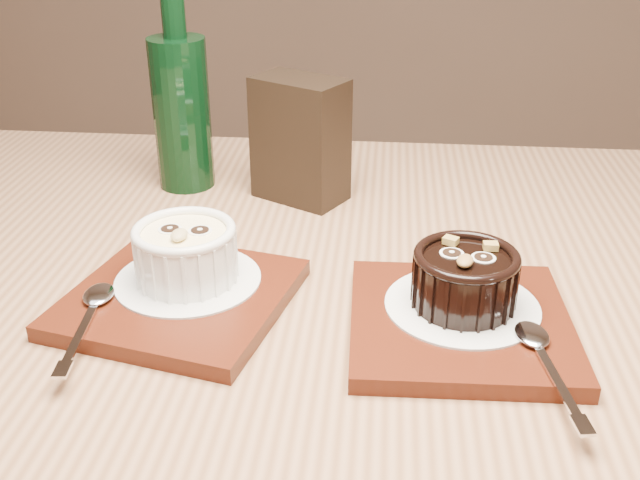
{
  "coord_description": "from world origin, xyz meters",
  "views": [
    {
      "loc": [
        0.31,
        -0.3,
        1.1
      ],
      "look_at": [
        0.2,
        0.25,
        0.81
      ],
      "focal_mm": 42.0,
      "sensor_mm": 36.0,
      "label": 1
    }
  ],
  "objects_px": {
    "table": "(310,364)",
    "ramekin_dark": "(465,277)",
    "tray_right": "(460,324)",
    "tray_left": "(179,298)",
    "ramekin_white": "(185,251)",
    "condiment_stand": "(300,140)",
    "green_bottle": "(181,107)"
  },
  "relations": [
    {
      "from": "table",
      "to": "ramekin_white",
      "type": "relative_size",
      "value": 14.02
    },
    {
      "from": "tray_left",
      "to": "condiment_stand",
      "type": "distance_m",
      "value": 0.27
    },
    {
      "from": "table",
      "to": "ramekin_dark",
      "type": "relative_size",
      "value": 14.57
    },
    {
      "from": "tray_right",
      "to": "green_bottle",
      "type": "relative_size",
      "value": 0.73
    },
    {
      "from": "ramekin_dark",
      "to": "tray_left",
      "type": "bearing_deg",
      "value": -168.28
    },
    {
      "from": "ramekin_white",
      "to": "ramekin_dark",
      "type": "xyz_separation_m",
      "value": [
        0.24,
        0.0,
        -0.0
      ]
    },
    {
      "from": "ramekin_white",
      "to": "ramekin_dark",
      "type": "bearing_deg",
      "value": -3.97
    },
    {
      "from": "tray_right",
      "to": "green_bottle",
      "type": "xyz_separation_m",
      "value": [
        -0.33,
        0.26,
        0.09
      ]
    },
    {
      "from": "condiment_stand",
      "to": "green_bottle",
      "type": "bearing_deg",
      "value": 175.02
    },
    {
      "from": "tray_left",
      "to": "table",
      "type": "bearing_deg",
      "value": 29.42
    },
    {
      "from": "tray_left",
      "to": "ramekin_dark",
      "type": "bearing_deg",
      "value": 4.79
    },
    {
      "from": "ramekin_dark",
      "to": "condiment_stand",
      "type": "xyz_separation_m",
      "value": [
        -0.19,
        0.23,
        0.03
      ]
    },
    {
      "from": "table",
      "to": "tray_right",
      "type": "distance_m",
      "value": 0.18
    },
    {
      "from": "tray_left",
      "to": "green_bottle",
      "type": "height_order",
      "value": "green_bottle"
    },
    {
      "from": "tray_right",
      "to": "ramekin_dark",
      "type": "height_order",
      "value": "ramekin_dark"
    },
    {
      "from": "condiment_stand",
      "to": "tray_left",
      "type": "bearing_deg",
      "value": -102.1
    },
    {
      "from": "ramekin_dark",
      "to": "table",
      "type": "bearing_deg",
      "value": 171.61
    },
    {
      "from": "tray_left",
      "to": "tray_right",
      "type": "height_order",
      "value": "same"
    },
    {
      "from": "tray_left",
      "to": "tray_right",
      "type": "xyz_separation_m",
      "value": [
        0.24,
        0.01,
        0.0
      ]
    },
    {
      "from": "tray_left",
      "to": "condiment_stand",
      "type": "bearing_deg",
      "value": 77.9
    },
    {
      "from": "table",
      "to": "ramekin_white",
      "type": "height_order",
      "value": "ramekin_white"
    },
    {
      "from": "table",
      "to": "condiment_stand",
      "type": "distance_m",
      "value": 0.26
    },
    {
      "from": "tray_right",
      "to": "ramekin_dark",
      "type": "xyz_separation_m",
      "value": [
        0.0,
        0.02,
        0.04
      ]
    },
    {
      "from": "table",
      "to": "tray_left",
      "type": "relative_size",
      "value": 7.06
    },
    {
      "from": "tray_left",
      "to": "ramekin_white",
      "type": "bearing_deg",
      "value": 84.43
    },
    {
      "from": "tray_left",
      "to": "condiment_stand",
      "type": "height_order",
      "value": "condiment_stand"
    },
    {
      "from": "table",
      "to": "tray_right",
      "type": "height_order",
      "value": "tray_right"
    },
    {
      "from": "condiment_stand",
      "to": "green_bottle",
      "type": "relative_size",
      "value": 0.57
    },
    {
      "from": "tray_left",
      "to": "ramekin_dark",
      "type": "height_order",
      "value": "ramekin_dark"
    },
    {
      "from": "tray_left",
      "to": "tray_right",
      "type": "relative_size",
      "value": 1.0
    },
    {
      "from": "ramekin_dark",
      "to": "green_bottle",
      "type": "bearing_deg",
      "value": 150.42
    },
    {
      "from": "table",
      "to": "ramekin_dark",
      "type": "height_order",
      "value": "ramekin_dark"
    }
  ]
}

